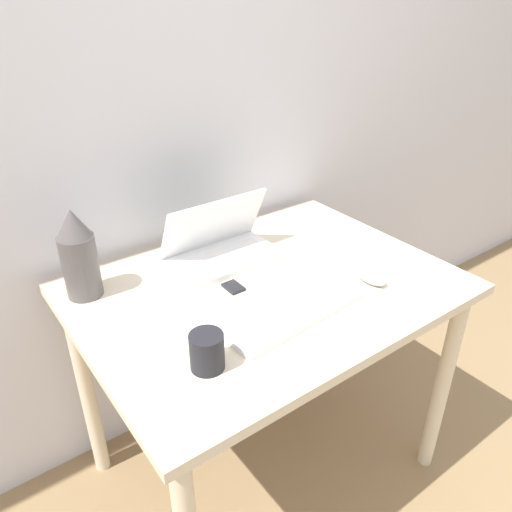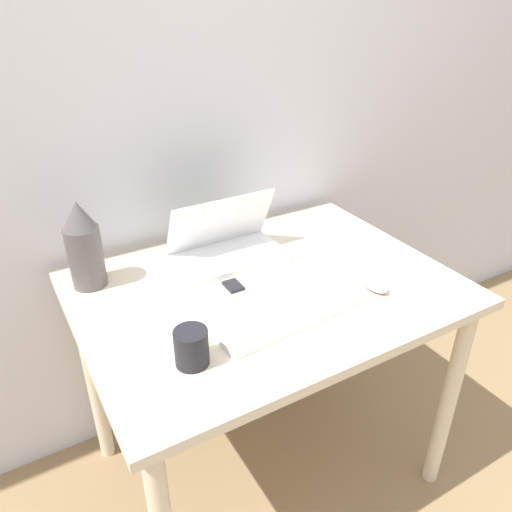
# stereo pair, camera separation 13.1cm
# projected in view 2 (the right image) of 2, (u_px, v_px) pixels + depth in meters

# --- Properties ---
(wall_back) EXTENTS (6.00, 0.05, 2.50)m
(wall_back) POSITION_uv_depth(u_px,v_px,m) (193.00, 88.00, 1.56)
(wall_back) COLOR silver
(wall_back) RESTS_ON ground_plane
(desk) EXTENTS (1.07, 0.79, 0.77)m
(desk) POSITION_uv_depth(u_px,v_px,m) (267.00, 314.00, 1.49)
(desk) COLOR beige
(desk) RESTS_ON ground_plane
(laptop) EXTENTS (0.34, 0.20, 0.20)m
(laptop) POSITION_uv_depth(u_px,v_px,m) (226.00, 245.00, 1.57)
(laptop) COLOR white
(laptop) RESTS_ON desk
(keyboard) EXTENTS (0.42, 0.16, 0.02)m
(keyboard) POSITION_uv_depth(u_px,v_px,m) (289.00, 315.00, 1.30)
(keyboard) COLOR white
(keyboard) RESTS_ON desk
(mouse) EXTENTS (0.05, 0.10, 0.04)m
(mouse) POSITION_uv_depth(u_px,v_px,m) (374.00, 283.00, 1.42)
(mouse) COLOR silver
(mouse) RESTS_ON desk
(vase) EXTENTS (0.10, 0.10, 0.26)m
(vase) POSITION_uv_depth(u_px,v_px,m) (84.00, 246.00, 1.39)
(vase) COLOR #514C4C
(vase) RESTS_ON desk
(mp3_player) EXTENTS (0.04, 0.06, 0.01)m
(mp3_player) POSITION_uv_depth(u_px,v_px,m) (233.00, 286.00, 1.43)
(mp3_player) COLOR black
(mp3_player) RESTS_ON desk
(mug) EXTENTS (0.08, 0.08, 0.09)m
(mug) POSITION_uv_depth(u_px,v_px,m) (191.00, 347.00, 1.13)
(mug) COLOR black
(mug) RESTS_ON desk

